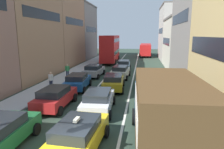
{
  "coord_description": "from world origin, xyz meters",
  "views": [
    {
      "loc": [
        2.7,
        -6.05,
        5.21
      ],
      "look_at": [
        0.0,
        12.0,
        1.6
      ],
      "focal_mm": 32.39,
      "sensor_mm": 36.0,
      "label": 1
    }
  ],
  "objects_px": {
    "sedan_centre_lane_second": "(98,100)",
    "wagon_left_lane_second": "(55,97)",
    "removalist_box_truck": "(164,112)",
    "sedan_right_lane_behind_truck": "(152,94)",
    "sedan_centre_lane_fifth": "(124,65)",
    "bus_mid_queue_primary": "(110,48)",
    "sedan_left_lane_third": "(78,81)",
    "pedestrian_near_kerb": "(67,70)",
    "hatchback_centre_lane_third": "(113,82)",
    "pedestrian_far_sidewalk": "(51,79)",
    "sedan_left_lane_front": "(0,133)",
    "taxi_centre_lane_front": "(78,135)",
    "coupe_centre_lane_fourth": "(120,72)",
    "wagon_right_lane_far": "(147,78)",
    "bus_far_queue_secondary": "(146,49)",
    "sedan_left_lane_fourth": "(94,70)"
  },
  "relations": [
    {
      "from": "sedan_centre_lane_fifth",
      "to": "wagon_right_lane_far",
      "type": "distance_m",
      "value": 9.51
    },
    {
      "from": "taxi_centre_lane_front",
      "to": "bus_mid_queue_primary",
      "type": "height_order",
      "value": "bus_mid_queue_primary"
    },
    {
      "from": "taxi_centre_lane_front",
      "to": "sedan_left_lane_fourth",
      "type": "xyz_separation_m",
      "value": [
        -3.24,
        16.37,
        -0.0
      ]
    },
    {
      "from": "hatchback_centre_lane_third",
      "to": "coupe_centre_lane_fourth",
      "type": "relative_size",
      "value": 1.0
    },
    {
      "from": "hatchback_centre_lane_third",
      "to": "pedestrian_far_sidewalk",
      "type": "xyz_separation_m",
      "value": [
        -6.12,
        -0.49,
        0.15
      ]
    },
    {
      "from": "wagon_right_lane_far",
      "to": "sedan_right_lane_behind_truck",
      "type": "bearing_deg",
      "value": -174.35
    },
    {
      "from": "sedan_right_lane_behind_truck",
      "to": "bus_far_queue_secondary",
      "type": "distance_m",
      "value": 35.76
    },
    {
      "from": "wagon_left_lane_second",
      "to": "coupe_centre_lane_fourth",
      "type": "xyz_separation_m",
      "value": [
        3.56,
        10.85,
        0.0
      ]
    },
    {
      "from": "taxi_centre_lane_front",
      "to": "sedan_left_lane_third",
      "type": "distance_m",
      "value": 10.81
    },
    {
      "from": "taxi_centre_lane_front",
      "to": "coupe_centre_lane_fourth",
      "type": "relative_size",
      "value": 1.0
    },
    {
      "from": "sedan_left_lane_front",
      "to": "pedestrian_near_kerb",
      "type": "height_order",
      "value": "pedestrian_near_kerb"
    },
    {
      "from": "sedan_left_lane_third",
      "to": "bus_far_queue_secondary",
      "type": "distance_m",
      "value": 33.3
    },
    {
      "from": "sedan_centre_lane_second",
      "to": "wagon_left_lane_second",
      "type": "bearing_deg",
      "value": 82.39
    },
    {
      "from": "hatchback_centre_lane_third",
      "to": "sedan_right_lane_behind_truck",
      "type": "distance_m",
      "value": 4.97
    },
    {
      "from": "hatchback_centre_lane_third",
      "to": "sedan_centre_lane_fifth",
      "type": "bearing_deg",
      "value": -3.36
    },
    {
      "from": "sedan_centre_lane_second",
      "to": "sedan_left_lane_third",
      "type": "distance_m",
      "value": 6.23
    },
    {
      "from": "pedestrian_far_sidewalk",
      "to": "sedan_left_lane_third",
      "type": "bearing_deg",
      "value": -84.84
    },
    {
      "from": "sedan_left_lane_fourth",
      "to": "bus_far_queue_secondary",
      "type": "bearing_deg",
      "value": -11.13
    },
    {
      "from": "sedan_centre_lane_fifth",
      "to": "bus_mid_queue_primary",
      "type": "xyz_separation_m",
      "value": [
        -3.27,
        8.15,
        2.03
      ]
    },
    {
      "from": "sedan_centre_lane_fifth",
      "to": "coupe_centre_lane_fourth",
      "type": "bearing_deg",
      "value": 178.91
    },
    {
      "from": "bus_far_queue_secondary",
      "to": "pedestrian_near_kerb",
      "type": "xyz_separation_m",
      "value": [
        -9.84,
        -27.46,
        -0.81
      ]
    },
    {
      "from": "wagon_right_lane_far",
      "to": "sedan_left_lane_fourth",
      "type": "bearing_deg",
      "value": 62.48
    },
    {
      "from": "hatchback_centre_lane_third",
      "to": "pedestrian_far_sidewalk",
      "type": "height_order",
      "value": "pedestrian_far_sidewalk"
    },
    {
      "from": "sedan_left_lane_third",
      "to": "wagon_left_lane_second",
      "type": "bearing_deg",
      "value": 176.3
    },
    {
      "from": "removalist_box_truck",
      "to": "sedan_right_lane_behind_truck",
      "type": "distance_m",
      "value": 6.87
    },
    {
      "from": "pedestrian_near_kerb",
      "to": "pedestrian_far_sidewalk",
      "type": "height_order",
      "value": "same"
    },
    {
      "from": "removalist_box_truck",
      "to": "sedan_left_lane_front",
      "type": "bearing_deg",
      "value": 92.77
    },
    {
      "from": "removalist_box_truck",
      "to": "coupe_centre_lane_fourth",
      "type": "height_order",
      "value": "removalist_box_truck"
    },
    {
      "from": "taxi_centre_lane_front",
      "to": "hatchback_centre_lane_third",
      "type": "xyz_separation_m",
      "value": [
        0.07,
        10.61,
        -0.0
      ]
    },
    {
      "from": "sedan_centre_lane_second",
      "to": "wagon_left_lane_second",
      "type": "distance_m",
      "value": 3.24
    },
    {
      "from": "hatchback_centre_lane_third",
      "to": "taxi_centre_lane_front",
      "type": "bearing_deg",
      "value": 176.05
    },
    {
      "from": "taxi_centre_lane_front",
      "to": "bus_far_queue_secondary",
      "type": "relative_size",
      "value": 0.42
    },
    {
      "from": "wagon_right_lane_far",
      "to": "bus_far_queue_secondary",
      "type": "xyz_separation_m",
      "value": [
        0.25,
        30.19,
        0.96
      ]
    },
    {
      "from": "sedan_left_lane_third",
      "to": "pedestrian_near_kerb",
      "type": "xyz_separation_m",
      "value": [
        -2.96,
        5.1,
        0.15
      ]
    },
    {
      "from": "removalist_box_truck",
      "to": "sedan_right_lane_behind_truck",
      "type": "bearing_deg",
      "value": -1.35
    },
    {
      "from": "taxi_centre_lane_front",
      "to": "sedan_centre_lane_fifth",
      "type": "xyz_separation_m",
      "value": [
        0.04,
        21.6,
        -0.0
      ]
    },
    {
      "from": "sedan_left_lane_third",
      "to": "coupe_centre_lane_fourth",
      "type": "relative_size",
      "value": 1.0
    },
    {
      "from": "sedan_left_lane_third",
      "to": "wagon_right_lane_far",
      "type": "distance_m",
      "value": 7.04
    },
    {
      "from": "sedan_left_lane_front",
      "to": "sedan_left_lane_fourth",
      "type": "bearing_deg",
      "value": -2.22
    },
    {
      "from": "coupe_centre_lane_fourth",
      "to": "bus_mid_queue_primary",
      "type": "xyz_separation_m",
      "value": [
        -3.4,
        13.7,
        2.03
      ]
    },
    {
      "from": "hatchback_centre_lane_third",
      "to": "sedan_right_lane_behind_truck",
      "type": "height_order",
      "value": "same"
    },
    {
      "from": "sedan_left_lane_fourth",
      "to": "pedestrian_far_sidewalk",
      "type": "distance_m",
      "value": 6.85
    },
    {
      "from": "sedan_right_lane_behind_truck",
      "to": "pedestrian_near_kerb",
      "type": "xyz_separation_m",
      "value": [
        -9.91,
        8.29,
        0.15
      ]
    },
    {
      "from": "sedan_right_lane_behind_truck",
      "to": "bus_mid_queue_primary",
      "type": "xyz_separation_m",
      "value": [
        -6.81,
        22.67,
        2.03
      ]
    },
    {
      "from": "wagon_left_lane_second",
      "to": "sedan_right_lane_behind_truck",
      "type": "relative_size",
      "value": 0.98
    },
    {
      "from": "bus_mid_queue_primary",
      "to": "pedestrian_far_sidewalk",
      "type": "bearing_deg",
      "value": 170.03
    },
    {
      "from": "sedan_left_lane_third",
      "to": "pedestrian_near_kerb",
      "type": "distance_m",
      "value": 5.9
    },
    {
      "from": "coupe_centre_lane_fourth",
      "to": "sedan_centre_lane_fifth",
      "type": "height_order",
      "value": "same"
    },
    {
      "from": "hatchback_centre_lane_third",
      "to": "sedan_centre_lane_fifth",
      "type": "distance_m",
      "value": 10.99
    },
    {
      "from": "sedan_centre_lane_second",
      "to": "coupe_centre_lane_fourth",
      "type": "distance_m",
      "value": 11.13
    }
  ]
}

